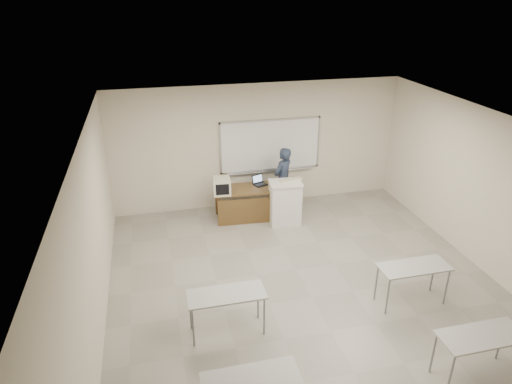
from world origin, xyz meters
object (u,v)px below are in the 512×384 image
object	(u,v)px
whiteboard	(270,146)
laptop	(260,182)
podium	(285,202)
crt_monitor	(222,186)
presenter	(283,180)
mouse	(270,189)
instructor_desk	(246,199)
keyboard	(291,180)

from	to	relation	value
whiteboard	laptop	size ratio (longest dim) A/B	8.52
whiteboard	podium	distance (m)	1.52
podium	crt_monitor	xyz separation A→B (m)	(-1.39, 0.33, 0.42)
presenter	whiteboard	bearing A→B (deg)	-109.43
whiteboard	mouse	bearing A→B (deg)	-105.06
instructor_desk	crt_monitor	xyz separation A→B (m)	(-0.55, -0.01, 0.39)
podium	instructor_desk	bearing A→B (deg)	162.46
instructor_desk	crt_monitor	size ratio (longest dim) A/B	3.22
podium	presenter	bearing A→B (deg)	83.53
instructor_desk	presenter	world-z (taller)	presenter
instructor_desk	crt_monitor	distance (m)	0.67
whiteboard	instructor_desk	xyz separation A→B (m)	(-0.80, -0.82, -0.94)
keyboard	presenter	size ratio (longest dim) A/B	0.31
mouse	keyboard	world-z (taller)	keyboard
crt_monitor	laptop	size ratio (longest dim) A/B	1.50
whiteboard	crt_monitor	size ratio (longest dim) A/B	5.69
podium	whiteboard	bearing A→B (deg)	96.94
instructor_desk	keyboard	distance (m)	1.13
whiteboard	crt_monitor	xyz separation A→B (m)	(-1.35, -0.84, -0.56)
keyboard	whiteboard	bearing A→B (deg)	90.43
mouse	presenter	bearing A→B (deg)	27.56
instructor_desk	mouse	distance (m)	0.60
whiteboard	crt_monitor	world-z (taller)	whiteboard
keyboard	mouse	bearing A→B (deg)	148.46
crt_monitor	mouse	xyz separation A→B (m)	(1.10, -0.08, -0.16)
podium	crt_monitor	bearing A→B (deg)	171.40
instructor_desk	presenter	bearing A→B (deg)	19.78
crt_monitor	laptop	world-z (taller)	crt_monitor
whiteboard	laptop	xyz separation A→B (m)	(-0.40, -0.56, -0.68)
whiteboard	mouse	distance (m)	1.18
keyboard	laptop	bearing A→B (deg)	128.44
podium	keyboard	bearing A→B (deg)	32.91
podium	presenter	world-z (taller)	presenter
podium	keyboard	xyz separation A→B (m)	(0.15, 0.08, 0.52)
instructor_desk	laptop	world-z (taller)	laptop
instructor_desk	mouse	world-z (taller)	mouse
whiteboard	instructor_desk	distance (m)	1.48
podium	mouse	size ratio (longest dim) A/B	11.02
whiteboard	laptop	bearing A→B (deg)	-125.25
crt_monitor	presenter	distance (m)	1.55
instructor_desk	podium	xyz separation A→B (m)	(0.84, -0.35, -0.03)
presenter	crt_monitor	bearing A→B (deg)	-25.67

